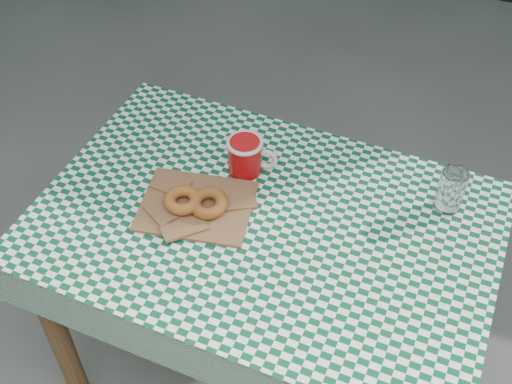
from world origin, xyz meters
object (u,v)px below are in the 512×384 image
at_px(paper_bag, 196,205).
at_px(coffee_mug, 245,156).
at_px(table, 263,310).
at_px(drinking_glass, 451,190).

xyz_separation_m(paper_bag, coffee_mug, (0.06, 0.17, 0.04)).
distance_m(paper_bag, coffee_mug, 0.18).
relative_size(table, drinking_glass, 9.30).
height_order(table, drinking_glass, drinking_glass).
height_order(paper_bag, drinking_glass, drinking_glass).
relative_size(paper_bag, coffee_mug, 1.55).
relative_size(coffee_mug, drinking_glass, 1.50).
relative_size(table, paper_bag, 4.00).
distance_m(table, paper_bag, 0.42).
bearing_deg(coffee_mug, paper_bag, -120.91).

